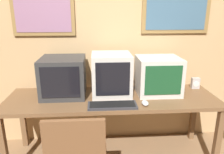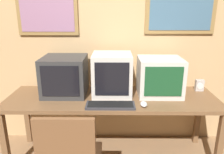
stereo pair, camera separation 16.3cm
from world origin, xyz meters
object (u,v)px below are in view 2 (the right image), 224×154
Objects in this scene: monitor_left at (65,76)px; monitor_center at (112,74)px; keyboard_main at (110,105)px; mouse_near_keyboard at (144,104)px; monitor_right at (159,76)px; desk_clock at (199,85)px.

monitor_left is 1.03× the size of monitor_center.
keyboard_main is 4.22× the size of mouse_near_keyboard.
monitor_center is at bearing 133.45° from mouse_near_keyboard.
mouse_near_keyboard is (0.29, -0.31, -0.19)m from monitor_center.
monitor_right is 0.40m from mouse_near_keyboard.
keyboard_main is 3.66× the size of desk_clock.
monitor_center reaches higher than monitor_right.
desk_clock is at bearing 31.67° from mouse_near_keyboard.
monitor_center is at bearing 179.58° from monitor_right.
monitor_center is 0.97m from desk_clock.
desk_clock is at bearing 5.69° from monitor_center.
monitor_left is 1.45m from desk_clock.
mouse_near_keyboard reaches higher than keyboard_main.
keyboard_main is (-0.01, -0.32, -0.20)m from monitor_center.
monitor_left is 3.56× the size of desk_clock.
monitor_right is 0.62m from keyboard_main.
monitor_right reaches higher than desk_clock.
monitor_right reaches higher than mouse_near_keyboard.
monitor_right is (0.49, -0.00, -0.02)m from monitor_center.
monitor_center is 0.47m from mouse_near_keyboard.
desk_clock is (0.96, 0.42, 0.05)m from keyboard_main.
mouse_near_keyboard is (0.31, 0.01, 0.01)m from keyboard_main.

